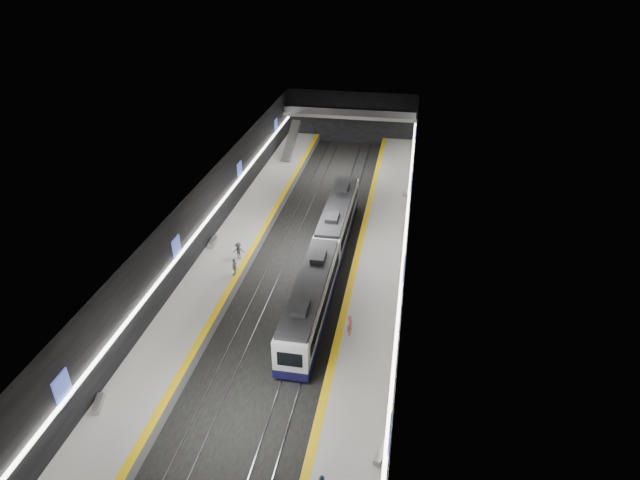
% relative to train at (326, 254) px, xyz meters
% --- Properties ---
extents(ground, '(70.00, 70.00, 0.00)m').
position_rel_train_xyz_m(ground, '(-2.50, 2.70, -2.20)').
color(ground, black).
rests_on(ground, ground).
extents(ceiling, '(20.00, 70.00, 0.04)m').
position_rel_train_xyz_m(ceiling, '(-2.50, 2.70, 5.80)').
color(ceiling, beige).
rests_on(ceiling, wall_left).
extents(wall_left, '(0.04, 70.00, 8.00)m').
position_rel_train_xyz_m(wall_left, '(-12.50, 2.70, 1.80)').
color(wall_left, black).
rests_on(wall_left, ground).
extents(wall_right, '(0.04, 70.00, 8.00)m').
position_rel_train_xyz_m(wall_right, '(7.50, 2.70, 1.80)').
color(wall_right, black).
rests_on(wall_right, ground).
extents(wall_back, '(20.00, 0.04, 8.00)m').
position_rel_train_xyz_m(wall_back, '(-2.50, 37.70, 1.80)').
color(wall_back, black).
rests_on(wall_back, ground).
extents(platform_left, '(5.00, 70.00, 1.00)m').
position_rel_train_xyz_m(platform_left, '(-10.00, 2.70, -1.70)').
color(platform_left, slate).
rests_on(platform_left, ground).
extents(tile_surface_left, '(5.00, 70.00, 0.02)m').
position_rel_train_xyz_m(tile_surface_left, '(-10.00, 2.70, -1.19)').
color(tile_surface_left, '#ABAAA5').
rests_on(tile_surface_left, platform_left).
extents(tactile_strip_left, '(0.60, 70.00, 0.02)m').
position_rel_train_xyz_m(tactile_strip_left, '(-7.80, 2.70, -1.18)').
color(tactile_strip_left, yellow).
rests_on(tactile_strip_left, platform_left).
extents(platform_right, '(5.00, 70.00, 1.00)m').
position_rel_train_xyz_m(platform_right, '(5.00, 2.70, -1.70)').
color(platform_right, slate).
rests_on(platform_right, ground).
extents(tile_surface_right, '(5.00, 70.00, 0.02)m').
position_rel_train_xyz_m(tile_surface_right, '(5.00, 2.70, -1.19)').
color(tile_surface_right, '#ABAAA5').
rests_on(tile_surface_right, platform_right).
extents(tactile_strip_right, '(0.60, 70.00, 0.02)m').
position_rel_train_xyz_m(tactile_strip_right, '(2.80, 2.70, -1.18)').
color(tactile_strip_right, yellow).
rests_on(tactile_strip_right, platform_right).
extents(rails, '(6.52, 70.00, 0.12)m').
position_rel_train_xyz_m(rails, '(-2.50, 2.70, -2.14)').
color(rails, gray).
rests_on(rails, ground).
extents(train, '(2.69, 30.04, 3.60)m').
position_rel_train_xyz_m(train, '(0.00, 0.00, 0.00)').
color(train, '#12103C').
rests_on(train, ground).
extents(ad_posters, '(19.94, 53.50, 2.20)m').
position_rel_train_xyz_m(ad_posters, '(-2.50, 3.70, 2.30)').
color(ad_posters, '#4355CA').
rests_on(ad_posters, wall_left).
extents(cove_light_left, '(0.25, 68.60, 0.12)m').
position_rel_train_xyz_m(cove_light_left, '(-12.30, 2.70, 1.60)').
color(cove_light_left, white).
rests_on(cove_light_left, wall_left).
extents(cove_light_right, '(0.25, 68.60, 0.12)m').
position_rel_train_xyz_m(cove_light_right, '(7.30, 2.70, 1.60)').
color(cove_light_right, white).
rests_on(cove_light_right, wall_right).
extents(mezzanine_bridge, '(20.00, 3.00, 1.50)m').
position_rel_train_xyz_m(mezzanine_bridge, '(-2.50, 35.62, 2.84)').
color(mezzanine_bridge, gray).
rests_on(mezzanine_bridge, wall_left).
extents(escalator, '(1.20, 7.50, 3.92)m').
position_rel_train_xyz_m(escalator, '(-10.00, 28.70, 0.70)').
color(escalator, '#99999E').
rests_on(escalator, platform_left).
extents(bench_left_near, '(0.89, 1.73, 0.41)m').
position_rel_train_xyz_m(bench_left_near, '(-12.00, -20.27, -0.99)').
color(bench_left_near, '#99999E').
rests_on(bench_left_near, platform_left).
extents(bench_left_far, '(0.65, 1.99, 0.48)m').
position_rel_train_xyz_m(bench_left_far, '(-12.00, 1.69, -0.96)').
color(bench_left_far, '#99999E').
rests_on(bench_left_far, platform_left).
extents(bench_right_near, '(0.83, 1.73, 0.41)m').
position_rel_train_xyz_m(bench_right_near, '(7.00, -20.81, -0.99)').
color(bench_right_near, '#99999E').
rests_on(bench_right_near, platform_right).
extents(bench_right_far, '(0.87, 1.97, 0.47)m').
position_rel_train_xyz_m(bench_right_far, '(7.00, 17.60, -0.96)').
color(bench_right_far, '#99999E').
rests_on(bench_right_far, platform_right).
extents(passenger_right_a, '(0.47, 0.68, 1.79)m').
position_rel_train_xyz_m(passenger_right_a, '(3.65, -9.87, -0.30)').
color(passenger_right_a, '#D45E4F').
rests_on(passenger_right_a, platform_right).
extents(passenger_left_a, '(0.46, 1.02, 1.72)m').
position_rel_train_xyz_m(passenger_left_a, '(-8.00, -3.28, -0.34)').
color(passenger_left_a, beige).
rests_on(passenger_left_a, platform_left).
extents(passenger_left_b, '(1.22, 0.91, 1.69)m').
position_rel_train_xyz_m(passenger_left_b, '(-8.53, -0.43, -0.35)').
color(passenger_left_b, '#414249').
rests_on(passenger_left_b, platform_left).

